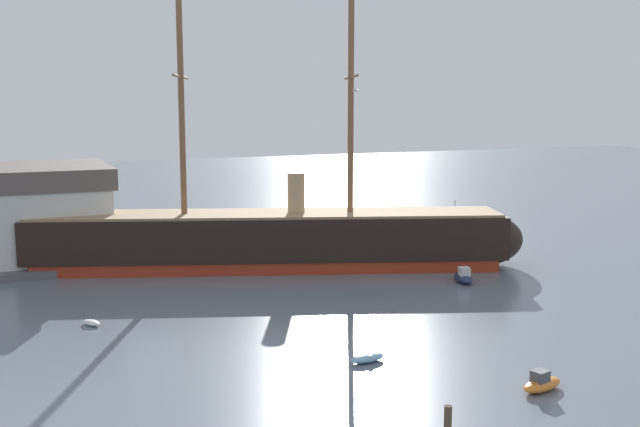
{
  "coord_description": "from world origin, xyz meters",
  "views": [
    {
      "loc": [
        -20.56,
        -23.32,
        17.52
      ],
      "look_at": [
        4.67,
        34.61,
        8.01
      ],
      "focal_mm": 42.48,
      "sensor_mm": 36.0,
      "label": 1
    }
  ],
  "objects_px": {
    "tall_ship": "(268,239)",
    "mooring_piling_nearest": "(448,426)",
    "dinghy_near_centre": "(367,358)",
    "sailboat_far_right": "(456,244)",
    "dinghy_alongside_bow": "(91,323)",
    "motorboat_alongside_stern": "(463,277)",
    "seagull_in_flight": "(356,91)",
    "motorboat_foreground_right": "(542,383)"
  },
  "relations": [
    {
      "from": "dinghy_near_centre",
      "to": "sailboat_far_right",
      "type": "bearing_deg",
      "value": 48.32
    },
    {
      "from": "motorboat_foreground_right",
      "to": "dinghy_alongside_bow",
      "type": "distance_m",
      "value": 34.17
    },
    {
      "from": "dinghy_near_centre",
      "to": "dinghy_alongside_bow",
      "type": "relative_size",
      "value": 1.33
    },
    {
      "from": "sailboat_far_right",
      "to": "mooring_piling_nearest",
      "type": "bearing_deg",
      "value": -124.06
    },
    {
      "from": "mooring_piling_nearest",
      "to": "seagull_in_flight",
      "type": "xyz_separation_m",
      "value": [
        1.29,
        13.42,
        17.01
      ]
    },
    {
      "from": "motorboat_foreground_right",
      "to": "sailboat_far_right",
      "type": "distance_m",
      "value": 44.9
    },
    {
      "from": "dinghy_alongside_bow",
      "to": "sailboat_far_right",
      "type": "bearing_deg",
      "value": 19.05
    },
    {
      "from": "dinghy_near_centre",
      "to": "seagull_in_flight",
      "type": "distance_m",
      "value": 17.83
    },
    {
      "from": "tall_ship",
      "to": "seagull_in_flight",
      "type": "height_order",
      "value": "tall_ship"
    },
    {
      "from": "dinghy_near_centre",
      "to": "mooring_piling_nearest",
      "type": "height_order",
      "value": "mooring_piling_nearest"
    },
    {
      "from": "tall_ship",
      "to": "dinghy_near_centre",
      "type": "relative_size",
      "value": 21.4
    },
    {
      "from": "dinghy_alongside_bow",
      "to": "motorboat_alongside_stern",
      "type": "bearing_deg",
      "value": 0.48
    },
    {
      "from": "sailboat_far_right",
      "to": "dinghy_near_centre",
      "type": "bearing_deg",
      "value": -131.68
    },
    {
      "from": "tall_ship",
      "to": "mooring_piling_nearest",
      "type": "height_order",
      "value": "tall_ship"
    },
    {
      "from": "tall_ship",
      "to": "motorboat_alongside_stern",
      "type": "relative_size",
      "value": 14.52
    },
    {
      "from": "dinghy_near_centre",
      "to": "seagull_in_flight",
      "type": "bearing_deg",
      "value": 142.48
    },
    {
      "from": "sailboat_far_right",
      "to": "seagull_in_flight",
      "type": "distance_m",
      "value": 45.47
    },
    {
      "from": "seagull_in_flight",
      "to": "sailboat_far_right",
      "type": "bearing_deg",
      "value": 47.1
    },
    {
      "from": "motorboat_alongside_stern",
      "to": "seagull_in_flight",
      "type": "relative_size",
      "value": 3.87
    },
    {
      "from": "dinghy_alongside_bow",
      "to": "seagull_in_flight",
      "type": "distance_m",
      "value": 28.23
    },
    {
      "from": "tall_ship",
      "to": "sailboat_far_right",
      "type": "relative_size",
      "value": 9.79
    },
    {
      "from": "tall_ship",
      "to": "motorboat_alongside_stern",
      "type": "xyz_separation_m",
      "value": [
        15.21,
        -13.56,
        -2.52
      ]
    },
    {
      "from": "dinghy_near_centre",
      "to": "seagull_in_flight",
      "type": "xyz_separation_m",
      "value": [
        -0.71,
        0.55,
        17.81
      ]
    },
    {
      "from": "mooring_piling_nearest",
      "to": "seagull_in_flight",
      "type": "height_order",
      "value": "seagull_in_flight"
    },
    {
      "from": "tall_ship",
      "to": "mooring_piling_nearest",
      "type": "relative_size",
      "value": 25.84
    },
    {
      "from": "tall_ship",
      "to": "dinghy_alongside_bow",
      "type": "distance_m",
      "value": 24.21
    },
    {
      "from": "motorboat_alongside_stern",
      "to": "seagull_in_flight",
      "type": "height_order",
      "value": "seagull_in_flight"
    },
    {
      "from": "motorboat_foreground_right",
      "to": "mooring_piling_nearest",
      "type": "xyz_separation_m",
      "value": [
        -9.43,
        -4.13,
        0.64
      ]
    },
    {
      "from": "dinghy_alongside_bow",
      "to": "tall_ship",
      "type": "bearing_deg",
      "value": 35.16
    },
    {
      "from": "seagull_in_flight",
      "to": "dinghy_near_centre",
      "type": "bearing_deg",
      "value": -37.52
    },
    {
      "from": "mooring_piling_nearest",
      "to": "dinghy_near_centre",
      "type": "bearing_deg",
      "value": 81.15
    },
    {
      "from": "dinghy_alongside_bow",
      "to": "motorboat_alongside_stern",
      "type": "xyz_separation_m",
      "value": [
        34.87,
        0.29,
        0.32
      ]
    },
    {
      "from": "motorboat_alongside_stern",
      "to": "tall_ship",
      "type": "bearing_deg",
      "value": 138.28
    },
    {
      "from": "seagull_in_flight",
      "to": "motorboat_alongside_stern",
      "type": "bearing_deg",
      "value": 39.03
    },
    {
      "from": "tall_ship",
      "to": "mooring_piling_nearest",
      "type": "distance_m",
      "value": 43.24
    },
    {
      "from": "tall_ship",
      "to": "motorboat_foreground_right",
      "type": "xyz_separation_m",
      "value": [
        3.8,
        -38.69,
        -2.6
      ]
    },
    {
      "from": "dinghy_alongside_bow",
      "to": "sailboat_far_right",
      "type": "relative_size",
      "value": 0.34
    },
    {
      "from": "motorboat_alongside_stern",
      "to": "dinghy_alongside_bow",
      "type": "bearing_deg",
      "value": -179.52
    },
    {
      "from": "sailboat_far_right",
      "to": "seagull_in_flight",
      "type": "relative_size",
      "value": 5.74
    },
    {
      "from": "sailboat_far_right",
      "to": "dinghy_alongside_bow",
      "type": "bearing_deg",
      "value": -160.95
    },
    {
      "from": "mooring_piling_nearest",
      "to": "dinghy_alongside_bow",
      "type": "bearing_deg",
      "value": 115.83
    },
    {
      "from": "motorboat_foreground_right",
      "to": "tall_ship",
      "type": "bearing_deg",
      "value": 95.61
    }
  ]
}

